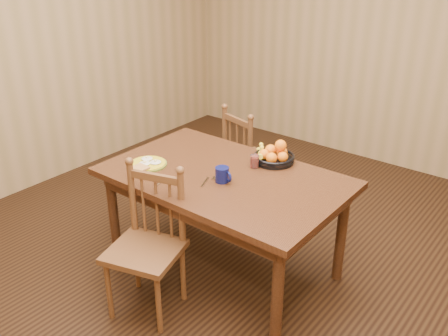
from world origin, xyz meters
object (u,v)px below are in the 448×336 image
Objects in this scene: chair_near at (147,245)px; fruit_bowl at (274,155)px; dining_table at (224,186)px; breakfast_plate at (148,164)px; chair_far at (249,160)px; coffee_mug at (223,175)px.

chair_near is 1.08m from fruit_bowl.
breakfast_plate is (-0.51, -0.21, 0.10)m from dining_table.
chair_near is (0.28, -1.47, 0.02)m from chair_far.
breakfast_plate is at bearing 117.58° from chair_near.
chair_near is at bearing -105.34° from fruit_bowl.
dining_table is 12.03× the size of coffee_mug.
chair_near is 3.25× the size of breakfast_plate.
chair_far reaches higher than coffee_mug.
dining_table is 1.70× the size of chair_near.
breakfast_plate is at bearing 98.60° from chair_far.
dining_table is 0.98m from chair_far.
chair_far reaches higher than dining_table.
chair_near is (-0.13, -0.61, -0.21)m from dining_table.
chair_near is at bearing -109.38° from coffee_mug.
chair_far is (-0.40, 0.86, -0.23)m from dining_table.
fruit_bowl is (0.55, -0.48, 0.36)m from chair_far.
chair_far is at bearing 115.09° from dining_table.
chair_near is 7.06× the size of coffee_mug.
fruit_bowl reaches higher than dining_table.
coffee_mug is at bearing 130.08° from chair_far.
chair_near is at bearing 114.84° from chair_far.
chair_far reaches higher than breakfast_plate.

